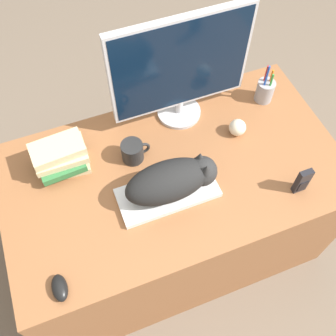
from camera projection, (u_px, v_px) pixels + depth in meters
ground_plane at (200, 305)px, 2.01m from camera, size 12.00×12.00×0.00m
desk at (173, 210)px, 1.90m from camera, size 1.39×0.78×0.72m
keyboard at (168, 193)px, 1.52m from camera, size 0.39×0.17×0.02m
cat at (174, 180)px, 1.46m from camera, size 0.36×0.16×0.15m
monitor at (181, 68)px, 1.52m from camera, size 0.58×0.19×0.50m
computer_mouse at (60, 288)px, 1.32m from camera, size 0.05×0.10×0.04m
coffee_mug at (133, 151)px, 1.59m from camera, size 0.12×0.09×0.09m
pen_cup at (265, 90)px, 1.75m from camera, size 0.08×0.08×0.21m
baseball at (237, 127)px, 1.66m from camera, size 0.07×0.07×0.07m
phone at (302, 181)px, 1.49m from camera, size 0.05×0.03×0.13m
book_stack at (60, 157)px, 1.55m from camera, size 0.21×0.17×0.13m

